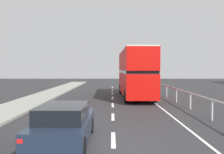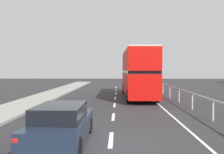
# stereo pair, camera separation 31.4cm
# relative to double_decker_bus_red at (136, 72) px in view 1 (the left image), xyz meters

# --- Properties ---
(ground_plane) EXTENTS (73.95, 120.00, 0.10)m
(ground_plane) POSITION_rel_double_decker_bus_red_xyz_m (-2.08, -14.14, -2.38)
(ground_plane) COLOR #2B2A2D
(lane_paint_markings) EXTENTS (3.42, 46.00, 0.01)m
(lane_paint_markings) POSITION_rel_double_decker_bus_red_xyz_m (-0.04, -5.91, -2.33)
(lane_paint_markings) COLOR silver
(lane_paint_markings) RESTS_ON ground
(bridge_side_railing) EXTENTS (0.10, 42.00, 1.09)m
(bridge_side_railing) POSITION_rel_double_decker_bus_red_xyz_m (2.97, -5.14, -1.45)
(bridge_side_railing) COLOR #B0B5B9
(bridge_side_railing) RESTS_ON ground
(double_decker_bus_red) EXTENTS (2.67, 10.70, 4.36)m
(double_decker_bus_red) POSITION_rel_double_decker_bus_red_xyz_m (0.00, 0.00, 0.00)
(double_decker_bus_red) COLOR red
(double_decker_bus_red) RESTS_ON ground
(hatchback_car_near) EXTENTS (1.78, 4.36, 1.40)m
(hatchback_car_near) POSITION_rel_double_decker_bus_red_xyz_m (-3.80, -14.35, -1.66)
(hatchback_car_near) COLOR #1B2639
(hatchback_car_near) RESTS_ON ground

